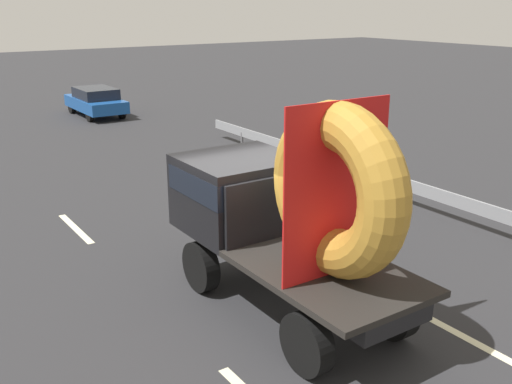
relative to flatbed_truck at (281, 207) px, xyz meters
name	(u,v)px	position (x,y,z in m)	size (l,w,h in m)	color
ground_plane	(259,288)	(0.05, 0.72, -1.80)	(120.00, 120.00, 0.00)	#28282B
flatbed_truck	(281,207)	(0.00, 0.00, 0.00)	(2.02, 4.91, 3.75)	black
distant_sedan	(96,101)	(3.60, 19.34, -1.10)	(1.71, 3.99, 1.30)	black
guardrail	(346,166)	(5.86, 4.76, -1.27)	(0.10, 14.85, 0.71)	gray
lane_dash_left_far	(76,228)	(-1.80, 5.59, -1.80)	(2.19, 0.16, 0.01)	beige
lane_dash_right_near	(453,331)	(1.80, -2.28, -1.80)	(2.36, 0.16, 0.01)	beige
lane_dash_right_far	(208,200)	(1.80, 5.68, -1.80)	(2.16, 0.16, 0.01)	beige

